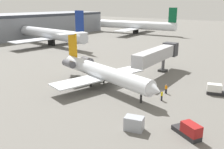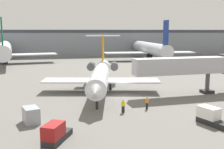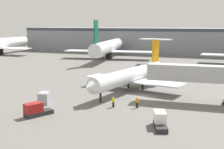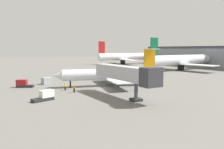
{
  "view_description": "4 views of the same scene",
  "coord_description": "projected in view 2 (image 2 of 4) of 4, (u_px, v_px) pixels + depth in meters",
  "views": [
    {
      "loc": [
        -37.35,
        -25.54,
        15.62
      ],
      "look_at": [
        -5.28,
        -0.73,
        3.76
      ],
      "focal_mm": 39.24,
      "sensor_mm": 36.0,
      "label": 1
    },
    {
      "loc": [
        -10.81,
        -41.9,
        10.29
      ],
      "look_at": [
        -1.49,
        1.45,
        3.3
      ],
      "focal_mm": 44.45,
      "sensor_mm": 36.0,
      "label": 2
    },
    {
      "loc": [
        12.91,
        -50.51,
        12.66
      ],
      "look_at": [
        -5.67,
        -0.21,
        3.52
      ],
      "focal_mm": 47.99,
      "sensor_mm": 36.0,
      "label": 3
    },
    {
      "loc": [
        47.84,
        -23.85,
        9.37
      ],
      "look_at": [
        -4.73,
        4.56,
        2.63
      ],
      "focal_mm": 36.65,
      "sensor_mm": 36.0,
      "label": 4
    }
  ],
  "objects": [
    {
      "name": "ground_plane",
      "position": [
        123.0,
        96.0,
        44.32
      ],
      "size": [
        400.0,
        400.0,
        0.1
      ],
      "primitive_type": "cube",
      "color": "#66635E"
    },
    {
      "name": "regional_jet",
      "position": [
        101.0,
        74.0,
        46.93
      ],
      "size": [
        20.23,
        27.81,
        9.42
      ],
      "color": "silver",
      "rests_on": "ground_plane"
    },
    {
      "name": "jet_bridge",
      "position": [
        193.0,
        66.0,
        45.03
      ],
      "size": [
        18.23,
        3.91,
        6.35
      ],
      "color": "#ADADB2",
      "rests_on": "ground_plane"
    },
    {
      "name": "ground_crew_marshaller",
      "position": [
        123.0,
        106.0,
        35.16
      ],
      "size": [
        0.45,
        0.36,
        1.69
      ],
      "color": "black",
      "rests_on": "ground_plane"
    },
    {
      "name": "ground_crew_loader",
      "position": [
        147.0,
        103.0,
        36.76
      ],
      "size": [
        0.44,
        0.48,
        1.69
      ],
      "color": "black",
      "rests_on": "ground_plane"
    },
    {
      "name": "baggage_tug_lead",
      "position": [
        55.0,
        134.0,
        25.77
      ],
      "size": [
        3.08,
        4.2,
        1.9
      ],
      "color": "#262628",
      "rests_on": "ground_plane"
    },
    {
      "name": "baggage_tug_trailing",
      "position": [
        211.0,
        117.0,
        30.78
      ],
      "size": [
        2.57,
        4.24,
        1.9
      ],
      "color": "#262628",
      "rests_on": "ground_plane"
    },
    {
      "name": "cargo_container_uld",
      "position": [
        31.0,
        115.0,
        31.18
      ],
      "size": [
        2.18,
        2.72,
        1.81
      ],
      "color": "#999EA8",
      "rests_on": "ground_plane"
    },
    {
      "name": "terminal_building",
      "position": [
        77.0,
        42.0,
        122.82
      ],
      "size": [
        148.67,
        25.91,
        10.74
      ],
      "color": "gray",
      "rests_on": "ground_plane"
    },
    {
      "name": "parked_airliner_west_mid",
      "position": [
        4.0,
        50.0,
        86.58
      ],
      "size": [
        32.51,
        38.31,
        13.7
      ],
      "color": "silver",
      "rests_on": "ground_plane"
    },
    {
      "name": "parked_airliner_centre",
      "position": [
        150.0,
        48.0,
        96.36
      ],
      "size": [
        31.91,
        37.76,
        13.33
      ],
      "color": "silver",
      "rests_on": "ground_plane"
    }
  ]
}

